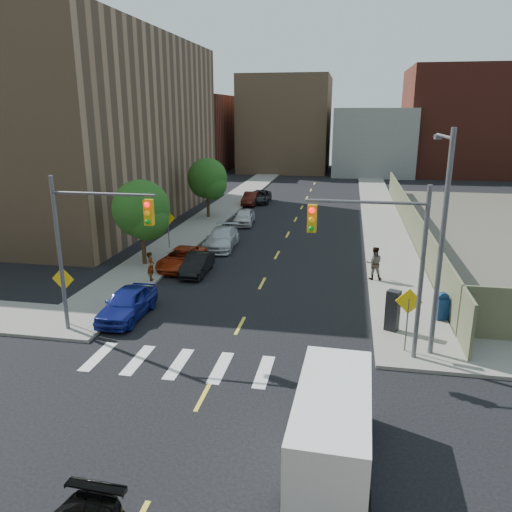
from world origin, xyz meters
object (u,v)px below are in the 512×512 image
at_px(pedestrian_west, 151,266).
at_px(pedestrian_east, 374,263).
at_px(cargo_van, 332,424).
at_px(parked_car_blue, 127,303).
at_px(parked_car_black, 197,264).
at_px(parked_car_red, 182,258).
at_px(parked_car_white, 244,217).
at_px(parked_car_maroon, 251,199).
at_px(parked_car_silver, 222,238).
at_px(parked_car_grey, 260,197).
at_px(payphone, 393,311).
at_px(mailbox, 442,306).

bearing_deg(pedestrian_west, pedestrian_east, -96.53).
distance_m(cargo_van, pedestrian_west, 17.35).
relative_size(parked_car_blue, parked_car_black, 1.13).
height_order(parked_car_red, pedestrian_west, pedestrian_west).
bearing_deg(parked_car_white, cargo_van, -77.44).
distance_m(cargo_van, pedestrian_east, 16.24).
bearing_deg(parked_car_maroon, pedestrian_east, -64.00).
xyz_separation_m(parked_car_maroon, pedestrian_east, (11.80, -23.04, 0.46)).
distance_m(parked_car_maroon, pedestrian_west, 25.62).
height_order(parked_car_blue, cargo_van, cargo_van).
bearing_deg(parked_car_silver, parked_car_maroon, 91.78).
bearing_deg(cargo_van, parked_car_blue, 141.21).
xyz_separation_m(parked_car_grey, cargo_van, (9.27, -40.69, 0.59)).
bearing_deg(parked_car_black, parked_car_white, 88.71).
bearing_deg(pedestrian_west, payphone, -126.89).
xyz_separation_m(parked_car_black, parked_car_maroon, (-1.30, 23.51, 0.03)).
bearing_deg(pedestrian_west, parked_car_red, -32.68).
relative_size(parked_car_white, parked_car_maroon, 1.00).
bearing_deg(parked_car_white, parked_car_black, -93.80).
xyz_separation_m(parked_car_maroon, mailbox, (14.70, -28.42, 0.13)).
height_order(mailbox, pedestrian_east, pedestrian_east).
bearing_deg(parked_car_black, parked_car_maroon, 91.87).
height_order(payphone, pedestrian_east, pedestrian_east).
xyz_separation_m(parked_car_silver, parked_car_maroon, (-1.30, 17.47, -0.06)).
bearing_deg(pedestrian_east, parked_car_black, -0.17).
bearing_deg(parked_car_maroon, parked_car_black, -87.95).
distance_m(parked_car_white, pedestrian_east, 17.11).
distance_m(parked_car_blue, parked_car_silver, 13.19).
relative_size(parked_car_red, pedestrian_east, 2.35).
relative_size(parked_car_black, parked_car_maroon, 0.95).
xyz_separation_m(parked_car_blue, cargo_van, (10.00, -8.59, 0.51)).
relative_size(parked_car_blue, parked_car_silver, 0.86).
height_order(parked_car_red, cargo_van, cargo_van).
bearing_deg(parked_car_grey, mailbox, -67.56).
relative_size(cargo_van, mailbox, 3.93).
height_order(parked_car_black, parked_car_silver, parked_car_silver).
xyz_separation_m(parked_car_red, parked_car_white, (1.30, 13.01, 0.05)).
xyz_separation_m(parked_car_silver, pedestrian_east, (10.50, -5.57, 0.39)).
relative_size(parked_car_white, pedestrian_west, 2.37).
relative_size(parked_car_white, cargo_van, 0.77).
bearing_deg(cargo_van, mailbox, 68.29).
bearing_deg(payphone, parked_car_blue, -152.74).
relative_size(parked_car_blue, pedestrian_west, 2.54).
height_order(parked_car_grey, pedestrian_west, pedestrian_west).
height_order(parked_car_white, parked_car_maroon, parked_car_white).
bearing_deg(parked_car_black, pedestrian_west, -136.31).
relative_size(parked_car_grey, cargo_van, 0.90).
bearing_deg(mailbox, parked_car_white, 110.67).
xyz_separation_m(parked_car_red, pedestrian_west, (-0.80, -3.06, 0.36)).
distance_m(mailbox, pedestrian_east, 6.11).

